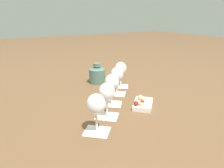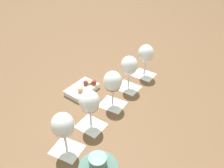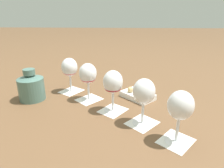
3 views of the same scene
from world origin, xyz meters
name	(u,v)px [view 2 (image 2 of 3)]	position (x,y,z in m)	size (l,w,h in m)	color
ground_plane	(113,104)	(0.00, 0.00, 0.00)	(8.00, 8.00, 0.00)	brown
tasting_card_0	(67,149)	(-0.23, 0.20, 0.00)	(0.14, 0.14, 0.00)	white
tasting_card_1	(91,125)	(-0.12, 0.11, 0.00)	(0.14, 0.14, 0.00)	white
tasting_card_2	(112,105)	(0.00, 0.00, 0.00)	(0.14, 0.14, 0.00)	white
tasting_card_3	(128,87)	(0.12, -0.09, 0.00)	(0.14, 0.14, 0.00)	white
tasting_card_4	(144,75)	(0.22, -0.20, 0.00)	(0.14, 0.14, 0.00)	white
wine_glass_0	(63,127)	(-0.23, 0.20, 0.12)	(0.08, 0.08, 0.18)	white
wine_glass_1	(90,103)	(-0.12, 0.11, 0.12)	(0.08, 0.08, 0.18)	white
wine_glass_2	(112,83)	(0.00, 0.00, 0.12)	(0.08, 0.08, 0.18)	white
wine_glass_3	(129,67)	(0.12, -0.09, 0.12)	(0.08, 0.08, 0.18)	white
wine_glass_4	(146,55)	(0.22, -0.20, 0.12)	(0.08, 0.08, 0.18)	white
snack_dish	(83,89)	(0.12, 0.13, 0.02)	(0.18, 0.18, 0.05)	white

